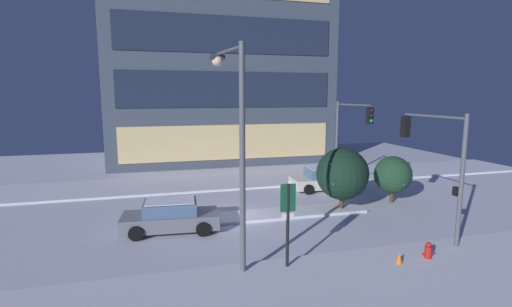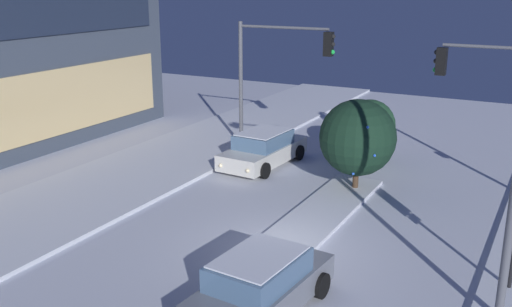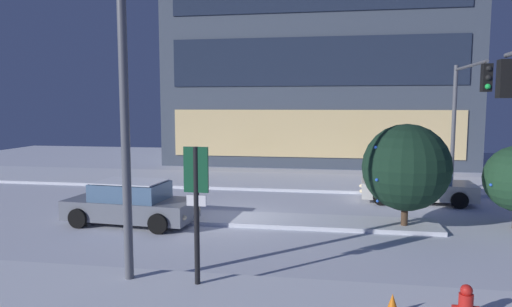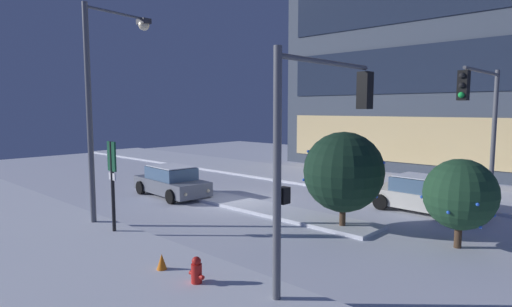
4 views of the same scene
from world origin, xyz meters
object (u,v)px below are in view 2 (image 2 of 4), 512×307
street_lamp_arched (487,100)px  decorated_tree_median (358,138)px  car_far (263,149)px  traffic_light_corner_near_right (500,92)px  car_near (259,286)px  traffic_light_corner_far_right (277,63)px  decorated_tree_left_of_median (370,125)px

street_lamp_arched → decorated_tree_median: size_ratio=2.29×
car_far → traffic_light_corner_near_right: bearing=98.5°
decorated_tree_median → car_far: bearing=75.4°
car_near → car_far: 11.61m
car_near → street_lamp_arched: 6.55m
car_near → street_lamp_arched: bearing=-58.9°
traffic_light_corner_near_right → traffic_light_corner_far_right: size_ratio=0.95×
traffic_light_corner_far_right → decorated_tree_left_of_median: size_ratio=2.12×
decorated_tree_left_of_median → decorated_tree_median: bearing=-169.2°
street_lamp_arched → decorated_tree_left_of_median: street_lamp_arched is taller
car_far → car_near: bearing=30.1°
car_near → car_far: bearing=31.7°
traffic_light_corner_far_right → decorated_tree_median: size_ratio=1.68×
car_near → traffic_light_corner_near_right: size_ratio=0.83×
decorated_tree_median → decorated_tree_left_of_median: decorated_tree_median is taller
car_near → traffic_light_corner_near_right: bearing=-13.4°
decorated_tree_median → decorated_tree_left_of_median: 3.75m
car_far → traffic_light_corner_far_right: 3.90m
traffic_light_corner_far_right → decorated_tree_median: bearing=-32.4°
car_far → decorated_tree_left_of_median: 4.65m
street_lamp_arched → decorated_tree_left_of_median: (10.69, 5.78, -3.50)m
traffic_light_corner_far_right → decorated_tree_left_of_median: (0.60, -4.12, -2.44)m
traffic_light_corner_far_right → car_far: bearing=-80.5°
decorated_tree_median → traffic_light_corner_near_right: bearing=-65.4°
car_near → decorated_tree_median: 9.30m
traffic_light_corner_near_right → street_lamp_arched: bearing=94.1°
traffic_light_corner_near_right → traffic_light_corner_far_right: (1.03, 9.26, 0.29)m
car_near → decorated_tree_median: decorated_tree_median is taller
traffic_light_corner_near_right → decorated_tree_median: bearing=24.6°
traffic_light_corner_near_right → car_near: bearing=71.9°
car_far → traffic_light_corner_far_right: bearing=-167.6°
traffic_light_corner_far_right → street_lamp_arched: 14.18m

